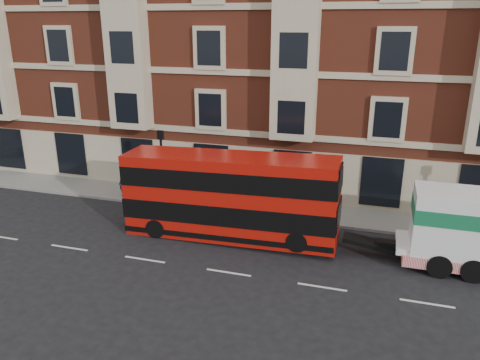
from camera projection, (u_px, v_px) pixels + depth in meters
ground at (229, 273)px, 20.08m from camera, size 120.00×120.00×0.00m
sidewalk at (269, 208)px, 26.85m from camera, size 90.00×3.00×0.15m
victorian_terrace at (307, 24)px, 30.28m from camera, size 45.00×12.00×20.40m
lamp_post_west at (162, 162)px, 26.48m from camera, size 0.35×0.15×4.35m
double_decker_bus at (230, 195)px, 22.64m from camera, size 10.46×2.40×4.23m
pedestrian at (123, 184)px, 28.15m from camera, size 0.60×0.44×1.55m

